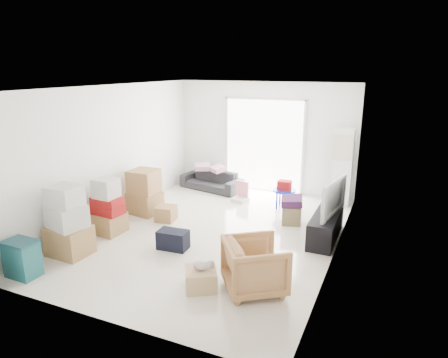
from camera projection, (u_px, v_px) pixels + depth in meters
room_shell at (212, 164)px, 7.20m from camera, size 4.98×6.48×3.18m
sliding_door at (264, 142)px, 9.85m from camera, size 2.10×0.04×2.33m
ac_tower at (342, 167)px, 8.91m from camera, size 0.45×0.30×1.75m
tv_console at (326, 226)px, 7.27m from camera, size 0.43×1.43×0.48m
television at (327, 210)px, 7.18m from camera, size 0.83×1.21×0.15m
sofa at (211, 177)px, 10.16m from camera, size 1.68×0.78×0.63m
pillow_left at (202, 162)px, 10.20m from camera, size 0.50×0.46×0.13m
pillow_right at (218, 164)px, 9.98m from camera, size 0.39×0.38×0.11m
armchair at (255, 264)px, 5.52m from camera, size 1.07×1.08×0.82m
storage_bins at (22, 258)px, 5.94m from camera, size 0.50×0.35×0.57m
box_stack_a at (68, 224)px, 6.57m from camera, size 0.70×0.62×1.20m
box_stack_b at (108, 210)px, 7.47m from camera, size 0.60×0.54×1.06m
box_stack_c at (145, 192)px, 8.46m from camera, size 0.71×0.61×0.96m
loose_box at (166, 213)px, 8.13m from camera, size 0.42×0.42×0.31m
duffel_bag at (173, 240)px, 6.87m from camera, size 0.54×0.35×0.33m
ottoman at (291, 215)px, 7.98m from camera, size 0.46×0.46×0.37m
blanket at (292, 203)px, 7.91m from camera, size 0.49×0.49×0.14m
kids_table at (284, 189)px, 8.76m from camera, size 0.50×0.50×0.63m
toy_walker at (241, 196)px, 9.32m from camera, size 0.41×0.38×0.47m
wood_crate at (201, 279)px, 5.64m from camera, size 0.59×0.59×0.29m
plush_bunny at (203, 265)px, 5.58m from camera, size 0.31×0.17×0.16m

